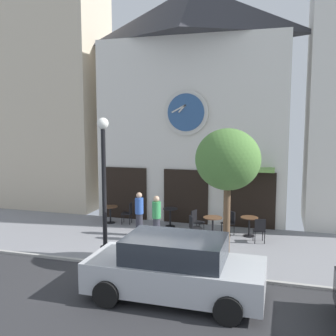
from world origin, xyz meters
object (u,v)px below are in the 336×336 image
object	(u,v)px
cafe_table_center_right	(249,223)
cafe_chair_mid_row	(194,226)
cafe_table_center	(170,215)
cafe_table_near_curb	(213,223)
cafe_chair_right_end	(196,220)
street_lamp	(104,188)
pedestrian_green	(157,218)
cafe_chair_curbside	(129,212)
parked_car_silver	(175,268)
cafe_chair_facing_street	(230,221)
street_tree	(228,161)
cafe_table_leftmost	(110,212)
cafe_chair_outer	(260,229)
pedestrian_blue	(139,213)

from	to	relation	value
cafe_table_center_right	cafe_chair_mid_row	bearing A→B (deg)	-151.75
cafe_table_center	cafe_table_near_curb	xyz separation A→B (m)	(1.93, -0.97, 0.05)
cafe_table_center_right	cafe_chair_right_end	xyz separation A→B (m)	(-2.01, -0.18, 0.02)
street_lamp	pedestrian_green	xyz separation A→B (m)	(1.05, 2.07, -1.40)
cafe_chair_curbside	parked_car_silver	world-z (taller)	parked_car_silver
parked_car_silver	cafe_table_center_right	bearing A→B (deg)	76.71
cafe_table_center	cafe_chair_facing_street	distance (m)	2.53
cafe_table_center	pedestrian_green	size ratio (longest dim) A/B	0.46
street_tree	cafe_table_leftmost	world-z (taller)	street_tree
cafe_chair_curbside	cafe_chair_outer	bearing A→B (deg)	-11.45
cafe_chair_curbside	pedestrian_blue	bearing A→B (deg)	-54.34
cafe_chair_facing_street	cafe_table_near_curb	bearing A→B (deg)	-135.10
cafe_chair_mid_row	pedestrian_blue	distance (m)	2.14
cafe_table_center_right	cafe_chair_facing_street	distance (m)	0.75
street_tree	parked_car_silver	distance (m)	3.38
cafe_table_center_right	cafe_chair_mid_row	xyz separation A→B (m)	(-1.92, -1.03, 0.02)
pedestrian_blue	cafe_chair_outer	bearing A→B (deg)	4.24
cafe_table_center	parked_car_silver	distance (m)	6.45
cafe_chair_outer	pedestrian_blue	bearing A→B (deg)	-175.76
street_lamp	cafe_chair_outer	world-z (taller)	street_lamp
street_lamp	cafe_chair_outer	size ratio (longest dim) A/B	4.95
cafe_chair_mid_row	parked_car_silver	bearing A→B (deg)	-83.03
cafe_table_center	cafe_chair_right_end	size ratio (longest dim) A/B	0.86
cafe_table_near_curb	street_tree	bearing A→B (deg)	-73.44
cafe_chair_right_end	pedestrian_green	distance (m)	1.81
cafe_table_near_curb	cafe_table_center_right	world-z (taller)	cafe_table_near_curb
cafe_table_near_curb	cafe_chair_facing_street	world-z (taller)	cafe_chair_facing_street
cafe_table_center	parked_car_silver	xyz separation A→B (m)	(1.89, -6.16, 0.26)
cafe_table_center	cafe_table_near_curb	size ratio (longest dim) A/B	1.00
street_lamp	cafe_chair_outer	distance (m)	5.73
street_tree	parked_car_silver	xyz separation A→B (m)	(-0.96, -2.10, -2.47)
cafe_chair_facing_street	street_lamp	bearing A→B (deg)	-134.01
cafe_table_center	cafe_chair_curbside	xyz separation A→B (m)	(-1.82, -0.07, 0.03)
cafe_table_center	cafe_chair_facing_street	bearing A→B (deg)	-9.30
cafe_chair_outer	parked_car_silver	world-z (taller)	parked_car_silver
cafe_chair_mid_row	parked_car_silver	distance (m)	4.71
cafe_chair_mid_row	cafe_table_near_curb	bearing A→B (deg)	40.39
street_lamp	cafe_table_leftmost	xyz separation A→B (m)	(-1.61, 3.85, -1.77)
street_lamp	cafe_chair_right_end	bearing A→B (deg)	56.70
street_tree	cafe_chair_mid_row	distance (m)	4.03
cafe_chair_facing_street	cafe_chair_mid_row	world-z (taller)	same
pedestrian_green	cafe_table_center	bearing A→B (deg)	91.34
street_tree	cafe_chair_outer	bearing A→B (deg)	74.39
street_tree	cafe_table_center	bearing A→B (deg)	125.13
cafe_table_center_right	cafe_chair_right_end	distance (m)	2.02
cafe_chair_right_end	parked_car_silver	size ratio (longest dim) A/B	0.21
cafe_chair_mid_row	cafe_chair_curbside	world-z (taller)	same
street_tree	cafe_table_center_right	xyz separation A→B (m)	(0.39, 3.60, -2.72)
street_tree	street_lamp	bearing A→B (deg)	179.66
cafe_table_leftmost	cafe_chair_right_end	distance (m)	3.87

